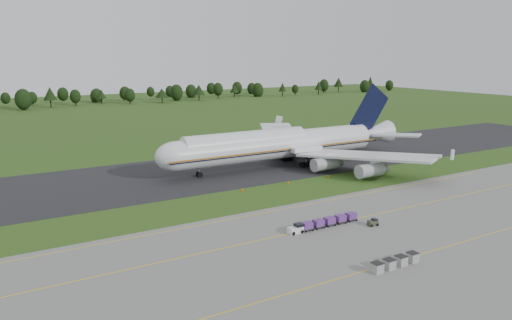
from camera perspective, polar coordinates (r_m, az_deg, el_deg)
ground at (r=108.39m, az=0.30°, el=-4.26°), size 600.00×600.00×0.00m
apron at (r=82.85m, az=12.83°, el=-9.81°), size 300.00×52.00×0.06m
taxiway at (r=132.29m, az=-6.02°, el=-1.30°), size 300.00×40.00×0.08m
apron_markings at (r=87.64m, az=9.63°, el=-8.41°), size 300.00×30.20×0.01m
tree_line at (r=312.14m, az=-22.79°, el=6.66°), size 528.92×23.76×11.86m
aircraft at (r=137.20m, az=3.04°, el=1.85°), size 76.65×75.30×21.68m
baggage_train at (r=90.59m, az=7.62°, el=-7.11°), size 14.92×1.58×1.52m
utility_cart at (r=93.03m, az=13.20°, el=-7.03°), size 1.93×1.31×0.99m
uld_row at (r=76.57m, az=15.62°, el=-11.20°), size 8.71×1.51×1.49m
edge_markers at (r=119.09m, az=3.74°, el=-2.65°), size 25.68×0.30×0.60m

